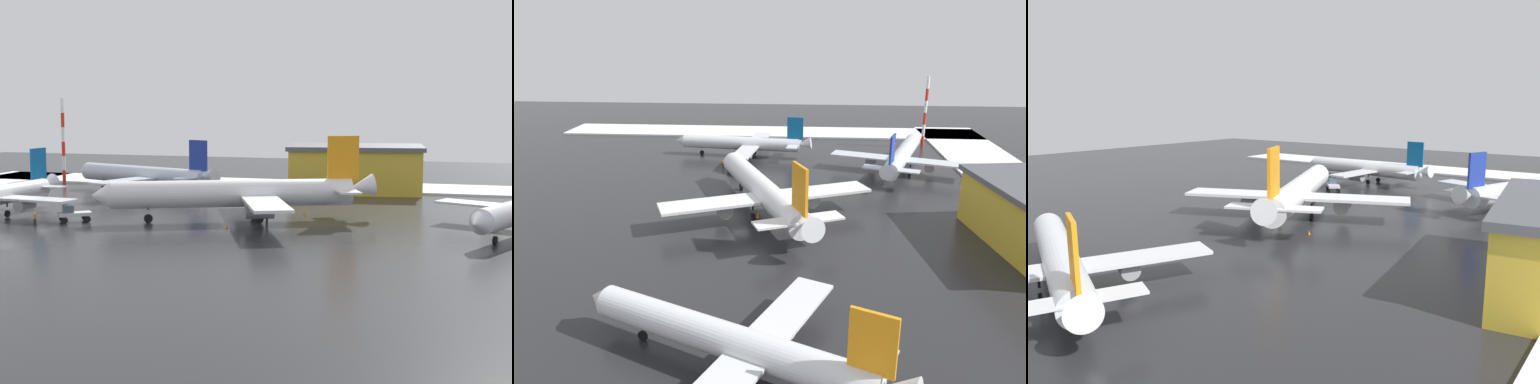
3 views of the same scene
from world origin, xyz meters
The scene contains 11 objects.
ground_plane centered at (0.00, 0.00, 0.00)m, with size 240.00×240.00×0.00m, color #232326.
snow_bank_right centered at (67.00, 0.00, 0.20)m, with size 14.00×116.00×0.39m, color white.
airplane_far_rear centered at (2.58, -3.45, 4.03)m, with size 38.90×33.00×12.18m.
airplane_distant_tail centered at (-36.69, -4.28, 3.23)m, with size 26.49×31.22×9.79m.
airplane_parked_starboard centered at (39.21, 4.23, 3.18)m, with size 26.99×32.42×9.63m.
airplane_parked_portside centered at (29.34, -30.09, 3.39)m, with size 33.55×28.31×10.27m.
pushback_tug centered at (25.15, 4.17, 1.28)m, with size 4.95×4.61×2.50m.
ground_crew_beside_wing centered at (-1.58, -2.93, 0.97)m, with size 0.36×0.36×1.71m.
ground_crew_near_tug centered at (29.21, 7.58, 0.97)m, with size 0.36×0.36×1.71m.
traffic_cone_near_nose centered at (2.44, 3.01, 0.28)m, with size 0.36×0.36×0.55m, color orange.
traffic_cone_mid_line centered at (-5.37, -10.93, 0.28)m, with size 0.36×0.36×0.55m, color orange.
Camera 3 is at (-59.54, -47.84, 17.76)m, focal length 35.00 mm.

